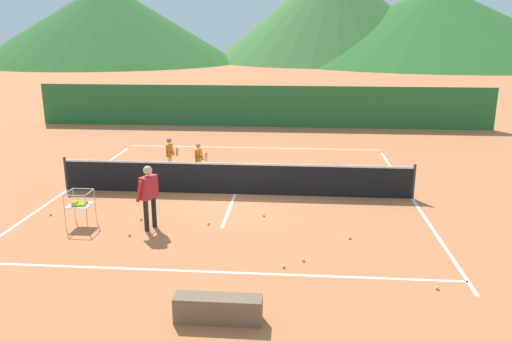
% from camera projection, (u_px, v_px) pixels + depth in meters
% --- Properties ---
extents(ground_plane, '(120.00, 120.00, 0.00)m').
position_uv_depth(ground_plane, '(235.00, 194.00, 15.34)').
color(ground_plane, '#C67042').
extents(line_baseline_near, '(10.55, 0.08, 0.01)m').
position_uv_depth(line_baseline_near, '(205.00, 272.00, 10.40)').
color(line_baseline_near, white).
rests_on(line_baseline_near, ground).
extents(line_baseline_far, '(10.55, 0.08, 0.01)m').
position_uv_depth(line_baseline_far, '(253.00, 148.00, 21.39)').
color(line_baseline_far, white).
rests_on(line_baseline_far, ground).
extents(line_sideline_west, '(0.08, 11.44, 0.01)m').
position_uv_depth(line_sideline_west, '(68.00, 190.00, 15.76)').
color(line_sideline_west, white).
rests_on(line_sideline_west, ground).
extents(line_sideline_east, '(0.08, 11.44, 0.01)m').
position_uv_depth(line_sideline_east, '(412.00, 198.00, 14.93)').
color(line_sideline_east, white).
rests_on(line_sideline_east, ground).
extents(line_service_center, '(0.08, 5.52, 0.01)m').
position_uv_depth(line_service_center, '(235.00, 194.00, 15.34)').
color(line_service_center, white).
rests_on(line_service_center, ground).
extents(tennis_net, '(10.64, 0.08, 1.05)m').
position_uv_depth(tennis_net, '(235.00, 178.00, 15.21)').
color(tennis_net, '#333338').
rests_on(tennis_net, ground).
extents(instructor, '(0.47, 0.82, 1.63)m').
position_uv_depth(instructor, '(149.00, 191.00, 12.41)').
color(instructor, black).
rests_on(instructor, ground).
extents(student_0, '(0.43, 0.60, 1.26)m').
position_uv_depth(student_0, '(170.00, 152.00, 17.33)').
color(student_0, silver).
rests_on(student_0, ground).
extents(student_1, '(0.40, 0.60, 1.20)m').
position_uv_depth(student_1, '(199.00, 157.00, 16.81)').
color(student_1, black).
rests_on(student_1, ground).
extents(ball_cart, '(0.58, 0.58, 0.90)m').
position_uv_depth(ball_cart, '(79.00, 203.00, 12.73)').
color(ball_cart, '#B7B7BC').
rests_on(ball_cart, ground).
extents(tennis_ball_0, '(0.07, 0.07, 0.07)m').
position_uv_depth(tennis_ball_0, '(350.00, 238.00, 12.02)').
color(tennis_ball_0, yellow).
rests_on(tennis_ball_0, ground).
extents(tennis_ball_1, '(0.07, 0.07, 0.07)m').
position_uv_depth(tennis_ball_1, '(437.00, 288.00, 9.68)').
color(tennis_ball_1, yellow).
rests_on(tennis_ball_1, ground).
extents(tennis_ball_2, '(0.07, 0.07, 0.07)m').
position_uv_depth(tennis_ball_2, '(303.00, 260.00, 10.85)').
color(tennis_ball_2, yellow).
rests_on(tennis_ball_2, ground).
extents(tennis_ball_3, '(0.07, 0.07, 0.07)m').
position_uv_depth(tennis_ball_3, '(141.00, 219.00, 13.21)').
color(tennis_ball_3, yellow).
rests_on(tennis_ball_3, ground).
extents(tennis_ball_4, '(0.07, 0.07, 0.07)m').
position_uv_depth(tennis_ball_4, '(51.00, 214.00, 13.55)').
color(tennis_ball_4, yellow).
rests_on(tennis_ball_4, ground).
extents(tennis_ball_5, '(0.07, 0.07, 0.07)m').
position_uv_depth(tennis_ball_5, '(284.00, 266.00, 10.56)').
color(tennis_ball_5, yellow).
rests_on(tennis_ball_5, ground).
extents(tennis_ball_6, '(0.07, 0.07, 0.07)m').
position_uv_depth(tennis_ball_6, '(264.00, 215.00, 13.49)').
color(tennis_ball_6, yellow).
rests_on(tennis_ball_6, ground).
extents(tennis_ball_7, '(0.07, 0.07, 0.07)m').
position_uv_depth(tennis_ball_7, '(208.00, 224.00, 12.90)').
color(tennis_ball_7, yellow).
rests_on(tennis_ball_7, ground).
extents(tennis_ball_8, '(0.07, 0.07, 0.07)m').
position_uv_depth(tennis_ball_8, '(130.00, 235.00, 12.20)').
color(tennis_ball_8, yellow).
rests_on(tennis_ball_8, ground).
extents(windscreen_fence, '(23.21, 0.08, 2.11)m').
position_uv_depth(windscreen_fence, '(262.00, 106.00, 25.81)').
color(windscreen_fence, '#286B33').
rests_on(windscreen_fence, ground).
extents(courtside_bench, '(1.50, 0.36, 0.46)m').
position_uv_depth(courtside_bench, '(218.00, 309.00, 8.58)').
color(courtside_bench, brown).
rests_on(courtside_bench, ground).
extents(hill_0, '(40.02, 40.02, 11.95)m').
position_uv_depth(hill_0, '(108.00, 23.00, 77.52)').
color(hill_0, '#2D6628').
rests_on(hill_0, ground).
extents(hill_1, '(38.36, 38.36, 15.84)m').
position_uv_depth(hill_1, '(333.00, 10.00, 80.79)').
color(hill_1, '#427A38').
rests_on(hill_1, ground).
extents(hill_2, '(48.93, 48.93, 11.67)m').
position_uv_depth(hill_2, '(434.00, 24.00, 77.55)').
color(hill_2, '#2D6628').
rests_on(hill_2, ground).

